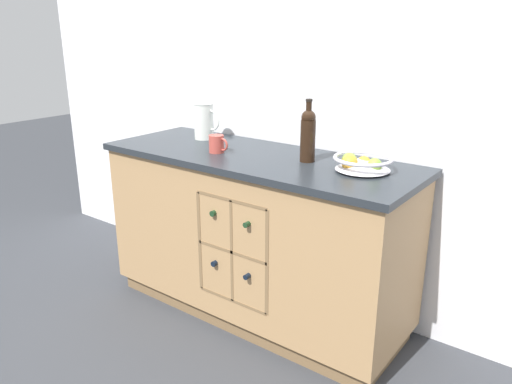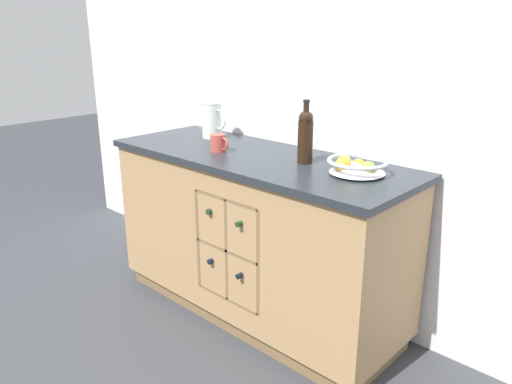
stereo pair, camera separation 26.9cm
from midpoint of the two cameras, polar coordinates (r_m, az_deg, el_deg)
name	(u,v)px [view 1 (the left image)]	position (r m, az deg, el deg)	size (l,w,h in m)	color
ground_plane	(256,310)	(3.01, -2.64, -13.40)	(14.00, 14.00, 0.00)	#383A3F
back_wall	(295,84)	(2.86, 1.79, 12.21)	(4.40, 0.06, 2.55)	white
kitchen_island	(256,236)	(2.78, -2.80, -5.05)	(1.75, 0.65, 0.94)	brown
fruit_bowl	(362,162)	(2.35, 8.83, 3.35)	(0.28, 0.28, 0.08)	silver
white_pitcher	(204,120)	(3.03, -8.50, 8.08)	(0.18, 0.12, 0.21)	silver
ceramic_mug	(217,144)	(2.70, -7.35, 5.44)	(0.12, 0.08, 0.09)	#B7473D
standing_wine_bottle	(308,134)	(2.48, 2.86, 6.61)	(0.08, 0.08, 0.31)	black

